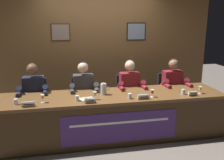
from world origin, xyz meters
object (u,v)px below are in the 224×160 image
object	(u,v)px
nameplate_far_left	(28,104)
water_cup_far_right	(183,92)
juice_glass_far_right	(200,89)
panelist_far_left	(34,93)
chair_center_right	(127,99)
chair_center_left	(83,102)
water_cup_center_right	(130,96)
nameplate_center_right	(143,97)
document_stack_center_left	(87,99)
juice_glass_center_right	(152,92)
chair_far_left	(36,105)
juice_glass_center_left	(95,94)
panelist_center_left	(84,91)
chair_far_right	(169,96)
water_pitcher_central	(104,89)
conference_table	(113,110)
nameplate_center_left	(90,101)
water_cup_center_left	(77,99)
juice_glass_far_left	(43,97)
nameplate_far_right	(193,93)
panelist_far_right	(174,86)
water_cup_far_left	(16,102)
panelist_center_right	(130,88)

from	to	relation	value
nameplate_far_left	water_cup_far_right	size ratio (longest dim) A/B	2.24
juice_glass_far_right	panelist_far_left	bearing A→B (deg)	166.79
chair_center_right	nameplate_far_left	bearing A→B (deg)	-150.89
chair_center_left	nameplate_far_left	bearing A→B (deg)	-131.63
chair_center_right	water_cup_center_right	world-z (taller)	chair_center_right
nameplate_center_right	document_stack_center_left	xyz separation A→B (m)	(-0.87, 0.16, -0.03)
juice_glass_center_right	water_cup_far_right	distance (m)	0.56
chair_far_left	juice_glass_center_right	bearing A→B (deg)	-24.58
juice_glass_center_left	water_cup_center_right	size ratio (longest dim) A/B	1.46
panelist_center_left	chair_far_right	xyz separation A→B (m)	(1.73, 0.20, -0.28)
chair_far_left	water_pitcher_central	size ratio (longest dim) A/B	4.31
conference_table	chair_center_right	world-z (taller)	chair_center_right
panelist_far_left	juice_glass_center_left	bearing A→B (deg)	-32.05
juice_glass_far_right	juice_glass_center_left	bearing A→B (deg)	179.05
nameplate_center_left	chair_center_right	size ratio (longest dim) A/B	0.19
chair_center_left	juice_glass_center_left	xyz separation A→B (m)	(0.12, -0.82, 0.39)
panelist_center_left	chair_center_left	bearing A→B (deg)	90.00
water_cup_center_left	nameplate_center_right	xyz separation A→B (m)	(1.02, -0.11, 0.00)
chair_far_right	water_pitcher_central	size ratio (longest dim) A/B	4.31
chair_center_right	juice_glass_center_right	distance (m)	0.97
juice_glass_far_left	juice_glass_center_left	world-z (taller)	same
juice_glass_far_right	document_stack_center_left	world-z (taller)	juice_glass_far_right
juice_glass_center_left	water_cup_far_right	distance (m)	1.48
panelist_center_left	nameplate_far_right	bearing A→B (deg)	-23.38
panelist_far_left	nameplate_center_left	distance (m)	1.19
panelist_far_right	water_cup_far_left	bearing A→B (deg)	-167.22
chair_center_left	nameplate_center_right	xyz separation A→B (m)	(0.87, -0.95, 0.35)
juice_glass_center_right	juice_glass_far_right	size ratio (longest dim) A/B	1.00
juice_glass_center_left	water_cup_far_right	bearing A→B (deg)	-0.54
chair_far_left	water_cup_far_left	size ratio (longest dim) A/B	10.64
nameplate_center_right	conference_table	bearing A→B (deg)	154.71
chair_center_right	water_cup_center_left	bearing A→B (deg)	-140.49
conference_table	water_cup_far_left	size ratio (longest dim) A/B	44.34
chair_far_left	nameplate_far_right	xyz separation A→B (m)	(2.58, -0.94, 0.35)
nameplate_far_left	panelist_center_left	xyz separation A→B (m)	(0.85, 0.76, -0.07)
juice_glass_far_right	water_cup_far_right	size ratio (longest dim) A/B	1.46
panelist_center_left	juice_glass_center_right	bearing A→B (deg)	-32.88
conference_table	panelist_center_right	distance (m)	0.72
panelist_center_left	nameplate_center_left	size ratio (longest dim) A/B	7.22
panelist_far_right	document_stack_center_left	xyz separation A→B (m)	(-1.73, -0.59, 0.04)
chair_far_left	nameplate_center_right	world-z (taller)	chair_far_left
panelist_far_left	juice_glass_far_right	world-z (taller)	panelist_far_left
chair_far_left	nameplate_center_right	size ratio (longest dim) A/B	4.80
nameplate_far_left	panelist_far_right	distance (m)	2.69
panelist_far_left	nameplate_far_right	world-z (taller)	panelist_far_left
water_cup_center_left	water_pitcher_central	world-z (taller)	water_pitcher_central
conference_table	chair_far_left	bearing A→B (deg)	150.33
chair_center_left	water_cup_far_right	world-z (taller)	chair_center_left
chair_far_left	nameplate_far_right	size ratio (longest dim) A/B	5.86
chair_center_right	water_cup_far_right	size ratio (longest dim) A/B	10.64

